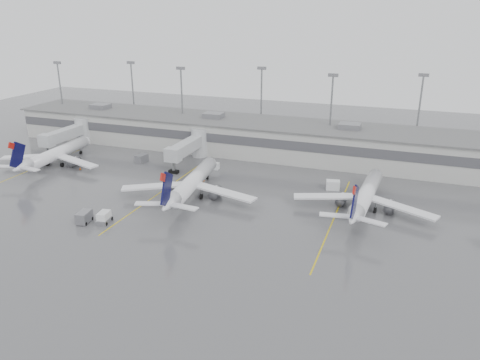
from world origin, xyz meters
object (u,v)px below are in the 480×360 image
(jet_mid_left, at_px, (191,183))
(jet_mid_right, at_px, (365,195))
(jet_far_left, at_px, (55,154))
(baggage_tug, at_px, (104,218))

(jet_mid_left, xyz_separation_m, jet_mid_right, (32.49, 5.29, -0.14))
(jet_far_left, bearing_deg, jet_mid_right, -5.06)
(jet_far_left, distance_m, baggage_tug, 37.19)
(jet_mid_left, relative_size, jet_mid_right, 1.05)
(baggage_tug, bearing_deg, jet_mid_left, 50.12)
(jet_mid_right, bearing_deg, jet_mid_left, -167.10)
(jet_mid_left, bearing_deg, jet_far_left, 163.19)
(jet_far_left, bearing_deg, jet_mid_left, -13.88)
(jet_mid_right, relative_size, baggage_tug, 8.81)
(jet_mid_left, height_order, baggage_tug, jet_mid_left)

